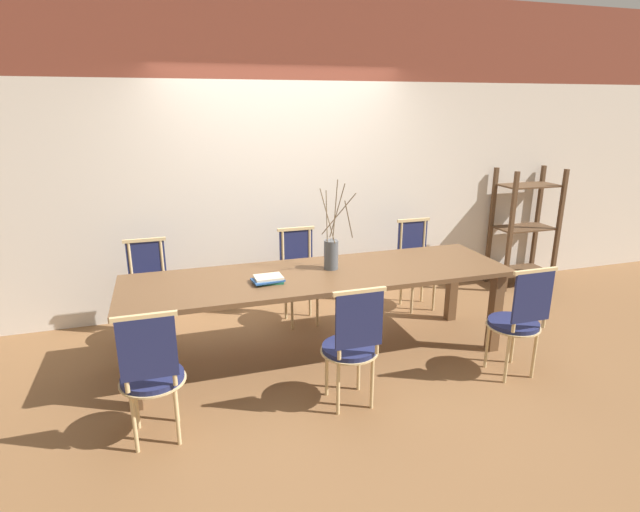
# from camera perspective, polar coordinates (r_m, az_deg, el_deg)

# --- Properties ---
(ground_plane) EXTENTS (16.00, 16.00, 0.00)m
(ground_plane) POSITION_cam_1_polar(r_m,az_deg,el_deg) (4.48, 0.00, -11.32)
(ground_plane) COLOR brown
(wall_rear) EXTENTS (12.00, 0.06, 3.20)m
(wall_rear) POSITION_cam_1_polar(r_m,az_deg,el_deg) (5.24, -4.39, 11.17)
(wall_rear) COLOR beige
(wall_rear) RESTS_ON ground_plane
(dining_table) EXTENTS (3.24, 0.91, 0.77)m
(dining_table) POSITION_cam_1_polar(r_m,az_deg,el_deg) (4.20, 0.00, -3.06)
(dining_table) COLOR brown
(dining_table) RESTS_ON ground_plane
(chair_near_leftend) EXTENTS (0.42, 0.42, 0.95)m
(chair_near_leftend) POSITION_cam_1_polar(r_m,az_deg,el_deg) (3.40, -18.70, -12.47)
(chair_near_leftend) COLOR #1E234C
(chair_near_leftend) RESTS_ON ground_plane
(chair_near_left) EXTENTS (0.42, 0.42, 0.95)m
(chair_near_left) POSITION_cam_1_polar(r_m,az_deg,el_deg) (3.59, 3.70, -9.86)
(chair_near_left) COLOR #1E234C
(chair_near_left) RESTS_ON ground_plane
(chair_near_center) EXTENTS (0.42, 0.42, 0.95)m
(chair_near_center) POSITION_cam_1_polar(r_m,az_deg,el_deg) (4.27, 21.75, -6.62)
(chair_near_center) COLOR #1E234C
(chair_near_center) RESTS_ON ground_plane
(chair_far_leftend) EXTENTS (0.42, 0.42, 0.95)m
(chair_far_leftend) POSITION_cam_1_polar(r_m,az_deg,el_deg) (4.84, -18.98, -3.55)
(chair_far_leftend) COLOR #1E234C
(chair_far_leftend) RESTS_ON ground_plane
(chair_far_left) EXTENTS (0.42, 0.42, 0.95)m
(chair_far_left) POSITION_cam_1_polar(r_m,az_deg,el_deg) (4.98, -2.35, -2.00)
(chair_far_left) COLOR #1E234C
(chair_far_left) RESTS_ON ground_plane
(chair_far_center) EXTENTS (0.42, 0.42, 0.95)m
(chair_far_center) POSITION_cam_1_polar(r_m,az_deg,el_deg) (5.45, 10.97, -0.63)
(chair_far_center) COLOR #1E234C
(chair_far_center) RESTS_ON ground_plane
(vase_centerpiece) EXTENTS (0.33, 0.44, 0.77)m
(vase_centerpiece) POSITION_cam_1_polar(r_m,az_deg,el_deg) (4.25, 1.30, 0.37)
(vase_centerpiece) COLOR #4C5156
(vase_centerpiece) RESTS_ON dining_table
(book_stack) EXTENTS (0.26, 0.19, 0.05)m
(book_stack) POSITION_cam_1_polar(r_m,az_deg,el_deg) (3.97, -5.90, -2.67)
(book_stack) COLOR #1E6B4C
(book_stack) RESTS_ON dining_table
(shelving_rack) EXTENTS (0.72, 0.41, 1.41)m
(shelving_rack) POSITION_cam_1_polar(r_m,az_deg,el_deg) (6.46, 22.30, 2.96)
(shelving_rack) COLOR #513823
(shelving_rack) RESTS_ON ground_plane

